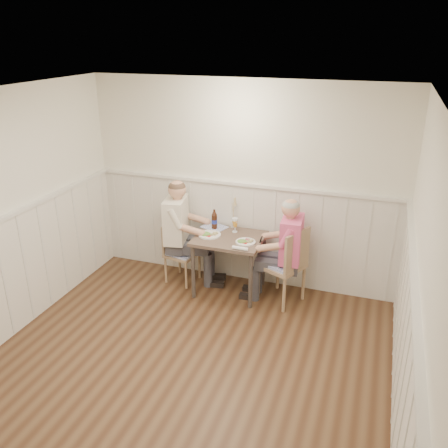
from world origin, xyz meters
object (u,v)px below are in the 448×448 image
Objects in this scene: grass_vase at (233,213)px; man_in_pink at (287,259)px; chair_right at (286,263)px; chair_left at (179,250)px; diner_cream at (180,240)px; dining_table at (229,245)px; beer_bottle at (214,220)px.

man_in_pink is at bearing -20.73° from grass_vase.
chair_right is 1.22× the size of chair_left.
chair_right is 0.69× the size of diner_cream.
dining_table is 3.20× the size of beer_bottle.
dining_table is 0.75m from chair_left.
dining_table is at bearing -78.85° from grass_vase.
grass_vase is (0.20, 0.12, 0.08)m from beer_bottle.
chair_right is 3.75× the size of beer_bottle.
diner_cream is at bearing 178.54° from man_in_pink.
diner_cream is (-1.41, 0.04, 0.03)m from man_in_pink.
man_in_pink is at bearing 1.00° from dining_table.
grass_vase reaches higher than dining_table.
beer_bottle is (-0.99, 0.22, 0.34)m from chair_right.
diner_cream is 5.44× the size of beer_bottle.
grass_vase is (-0.79, 0.30, 0.38)m from man_in_pink.
chair_left is 0.87m from grass_vase.
diner_cream is 3.28× the size of grass_vase.
man_in_pink is 1.05m from beer_bottle.
beer_bottle is at bearing 169.77° from man_in_pink.
dining_table is 1.04× the size of chair_left.
man_in_pink is (0.00, 0.04, 0.04)m from chair_right.
man_in_pink reaches higher than dining_table.
chair_left is at bearing 174.50° from dining_table.
dining_table is 0.40m from beer_bottle.
chair_left reaches higher than dining_table.
grass_vase is at bearing 156.90° from chair_right.
chair_right is 1.42m from diner_cream.
diner_cream reaches higher than dining_table.
chair_right is 0.05m from man_in_pink.
beer_bottle is 0.25m from grass_vase.
chair_right is at bearing -3.73° from chair_left.
diner_cream is at bearing 177.02° from chair_right.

